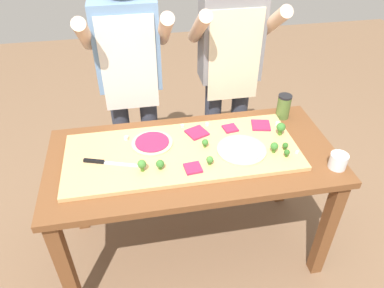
% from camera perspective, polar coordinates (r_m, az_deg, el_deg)
% --- Properties ---
extents(ground_plane, '(8.00, 8.00, 0.00)m').
position_cam_1_polar(ground_plane, '(2.58, 0.11, -15.55)').
color(ground_plane, brown).
extents(prep_table, '(1.58, 0.75, 0.80)m').
position_cam_1_polar(prep_table, '(2.08, 0.13, -4.08)').
color(prep_table, brown).
rests_on(prep_table, ground).
extents(cutting_board, '(1.27, 0.52, 0.02)m').
position_cam_1_polar(cutting_board, '(2.00, -1.49, -1.28)').
color(cutting_board, tan).
rests_on(cutting_board, prep_table).
extents(chefs_knife, '(0.30, 0.12, 0.02)m').
position_cam_1_polar(chefs_knife, '(1.96, -13.60, -2.76)').
color(chefs_knife, '#B7BABF').
rests_on(chefs_knife, cutting_board).
extents(pizza_whole_white_garlic, '(0.27, 0.27, 0.02)m').
position_cam_1_polar(pizza_whole_white_garlic, '(2.00, 7.76, -0.86)').
color(pizza_whole_white_garlic, beige).
rests_on(pizza_whole_white_garlic, cutting_board).
extents(pizza_whole_beet_magenta, '(0.23, 0.23, 0.02)m').
position_cam_1_polar(pizza_whole_beet_magenta, '(2.05, -6.26, 0.21)').
color(pizza_whole_beet_magenta, beige).
rests_on(pizza_whole_beet_magenta, cutting_board).
extents(pizza_slice_far_right, '(0.09, 0.09, 0.01)m').
position_cam_1_polar(pizza_slice_far_right, '(1.87, 0.16, -3.78)').
color(pizza_slice_far_right, '#9E234C').
rests_on(pizza_slice_far_right, cutting_board).
extents(pizza_slice_near_left, '(0.13, 0.13, 0.01)m').
position_cam_1_polar(pizza_slice_near_left, '(2.22, 10.72, 2.90)').
color(pizza_slice_near_left, '#9E234C').
rests_on(pizza_slice_near_left, cutting_board).
extents(pizza_slice_far_left, '(0.09, 0.09, 0.01)m').
position_cam_1_polar(pizza_slice_far_left, '(2.16, 6.00, 2.46)').
color(pizza_slice_far_left, '#9E234C').
rests_on(pizza_slice_far_left, cutting_board).
extents(pizza_slice_near_right, '(0.14, 0.14, 0.01)m').
position_cam_1_polar(pizza_slice_near_right, '(2.11, 0.77, 1.79)').
color(pizza_slice_near_right, '#9E234C').
rests_on(pizza_slice_near_right, cutting_board).
extents(broccoli_floret_front_mid, '(0.04, 0.04, 0.05)m').
position_cam_1_polar(broccoli_floret_front_mid, '(1.86, -5.02, -3.16)').
color(broccoli_floret_front_mid, '#3F7220').
rests_on(broccoli_floret_front_mid, cutting_board).
extents(broccoli_floret_back_mid, '(0.04, 0.04, 0.05)m').
position_cam_1_polar(broccoli_floret_back_mid, '(1.88, 2.81, -2.51)').
color(broccoli_floret_back_mid, '#487A23').
rests_on(broccoli_floret_back_mid, cutting_board).
extents(broccoli_floret_center_left, '(0.05, 0.05, 0.08)m').
position_cam_1_polar(broccoli_floret_center_left, '(2.14, 13.73, 2.49)').
color(broccoli_floret_center_left, '#3F7220').
rests_on(broccoli_floret_center_left, cutting_board).
extents(broccoli_floret_front_left, '(0.04, 0.04, 0.06)m').
position_cam_1_polar(broccoli_floret_front_left, '(2.01, 12.76, -0.40)').
color(broccoli_floret_front_left, '#3F7220').
rests_on(broccoli_floret_front_left, cutting_board).
extents(broccoli_floret_front_right, '(0.04, 0.04, 0.05)m').
position_cam_1_polar(broccoli_floret_front_right, '(2.00, 2.06, 0.23)').
color(broccoli_floret_front_right, '#3F7220').
rests_on(broccoli_floret_front_right, cutting_board).
extents(broccoli_floret_center_right, '(0.05, 0.05, 0.07)m').
position_cam_1_polar(broccoli_floret_center_right, '(1.85, -7.85, -3.20)').
color(broccoli_floret_center_right, '#487A23').
rests_on(broccoli_floret_center_right, cutting_board).
extents(broccoli_floret_back_right, '(0.03, 0.03, 0.04)m').
position_cam_1_polar(broccoli_floret_back_right, '(2.04, 14.40, -0.25)').
color(broccoli_floret_back_right, '#366618').
rests_on(broccoli_floret_back_right, cutting_board).
extents(broccoli_floret_back_left, '(0.03, 0.03, 0.04)m').
position_cam_1_polar(broccoli_floret_back_left, '(2.00, 14.63, -1.31)').
color(broccoli_floret_back_left, '#366618').
rests_on(broccoli_floret_back_left, cutting_board).
extents(cheese_crumble_a, '(0.02, 0.02, 0.02)m').
position_cam_1_polar(cheese_crumble_a, '(2.18, 2.38, 3.09)').
color(cheese_crumble_a, white).
rests_on(cheese_crumble_a, cutting_board).
extents(cheese_crumble_b, '(0.02, 0.02, 0.01)m').
position_cam_1_polar(cheese_crumble_b, '(2.09, 14.47, -0.02)').
color(cheese_crumble_b, white).
rests_on(cheese_crumble_b, cutting_board).
extents(cheese_crumble_c, '(0.03, 0.03, 0.02)m').
position_cam_1_polar(cheese_crumble_c, '(2.10, -10.22, 0.93)').
color(cheese_crumble_c, silver).
rests_on(cheese_crumble_c, cutting_board).
extents(cheese_crumble_d, '(0.03, 0.03, 0.02)m').
position_cam_1_polar(cheese_crumble_d, '(2.25, 13.24, 3.16)').
color(cheese_crumble_d, white).
rests_on(cheese_crumble_d, cutting_board).
extents(cheese_crumble_e, '(0.02, 0.02, 0.02)m').
position_cam_1_polar(cheese_crumble_e, '(2.17, -1.53, 2.85)').
color(cheese_crumble_e, silver).
rests_on(cheese_crumble_e, cutting_board).
extents(cheese_crumble_f, '(0.02, 0.02, 0.01)m').
position_cam_1_polar(cheese_crumble_f, '(2.05, 16.14, -1.23)').
color(cheese_crumble_f, white).
rests_on(cheese_crumble_f, cutting_board).
extents(flour_cup, '(0.09, 0.09, 0.08)m').
position_cam_1_polar(flour_cup, '(2.04, 21.89, -2.58)').
color(flour_cup, white).
rests_on(flour_cup, prep_table).
extents(sauce_jar, '(0.08, 0.08, 0.15)m').
position_cam_1_polar(sauce_jar, '(2.33, 14.15, 5.72)').
color(sauce_jar, '#517033').
rests_on(sauce_jar, prep_table).
extents(cook_left, '(0.54, 0.39, 1.67)m').
position_cam_1_polar(cook_left, '(2.43, -9.73, 11.01)').
color(cook_left, '#333847').
rests_on(cook_left, ground).
extents(cook_right, '(0.54, 0.39, 1.67)m').
position_cam_1_polar(cook_right, '(2.52, 5.93, 12.31)').
color(cook_right, '#333847').
rests_on(cook_right, ground).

